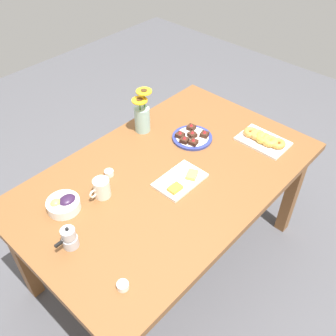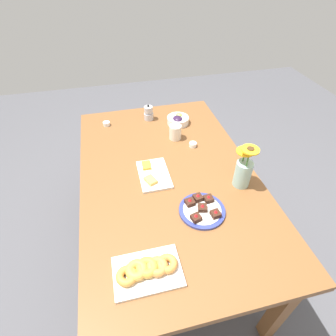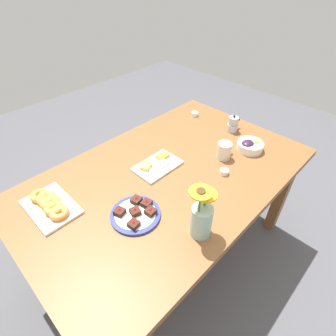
# 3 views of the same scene
# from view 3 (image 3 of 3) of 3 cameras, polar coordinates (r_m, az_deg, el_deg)

# --- Properties ---
(ground_plane) EXTENTS (6.00, 6.00, 0.00)m
(ground_plane) POSITION_cam_3_polar(r_m,az_deg,el_deg) (2.00, 0.00, -17.38)
(ground_plane) COLOR #4C4C51
(dining_table) EXTENTS (1.60, 1.00, 0.74)m
(dining_table) POSITION_cam_3_polar(r_m,az_deg,el_deg) (1.49, 0.00, -3.69)
(dining_table) COLOR brown
(dining_table) RESTS_ON ground_plane
(coffee_mug) EXTENTS (0.12, 0.08, 0.10)m
(coffee_mug) POSITION_cam_3_polar(r_m,az_deg,el_deg) (1.55, 12.14, 3.78)
(coffee_mug) COLOR silver
(coffee_mug) RESTS_ON dining_table
(grape_bowl) EXTENTS (0.16, 0.16, 0.07)m
(grape_bowl) POSITION_cam_3_polar(r_m,az_deg,el_deg) (1.67, 17.38, 4.70)
(grape_bowl) COLOR white
(grape_bowl) RESTS_ON dining_table
(cheese_platter) EXTENTS (0.26, 0.17, 0.03)m
(cheese_platter) POSITION_cam_3_polar(r_m,az_deg,el_deg) (1.48, -2.34, 0.69)
(cheese_platter) COLOR white
(cheese_platter) RESTS_ON dining_table
(croissant_platter) EXTENTS (0.19, 0.28, 0.05)m
(croissant_platter) POSITION_cam_3_polar(r_m,az_deg,el_deg) (1.36, -24.29, -7.25)
(croissant_platter) COLOR white
(croissant_platter) RESTS_ON dining_table
(jam_cup_honey) EXTENTS (0.05, 0.05, 0.03)m
(jam_cup_honey) POSITION_cam_3_polar(r_m,az_deg,el_deg) (1.46, 12.13, -0.76)
(jam_cup_honey) COLOR white
(jam_cup_honey) RESTS_ON dining_table
(jam_cup_berry) EXTENTS (0.05, 0.05, 0.03)m
(jam_cup_berry) POSITION_cam_3_polar(r_m,az_deg,el_deg) (1.98, 5.84, 11.65)
(jam_cup_berry) COLOR white
(jam_cup_berry) RESTS_ON dining_table
(dessert_plate) EXTENTS (0.23, 0.23, 0.05)m
(dessert_plate) POSITION_cam_3_polar(r_m,az_deg,el_deg) (1.23, -7.03, -9.83)
(dessert_plate) COLOR navy
(dessert_plate) RESTS_ON dining_table
(flower_vase) EXTENTS (0.13, 0.10, 0.27)m
(flower_vase) POSITION_cam_3_polar(r_m,az_deg,el_deg) (1.11, 7.31, -10.82)
(flower_vase) COLOR #99C1B7
(flower_vase) RESTS_ON dining_table
(moka_pot) EXTENTS (0.11, 0.07, 0.12)m
(moka_pot) POSITION_cam_3_polar(r_m,az_deg,el_deg) (1.82, 14.03, 9.15)
(moka_pot) COLOR #B7B7BC
(moka_pot) RESTS_ON dining_table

